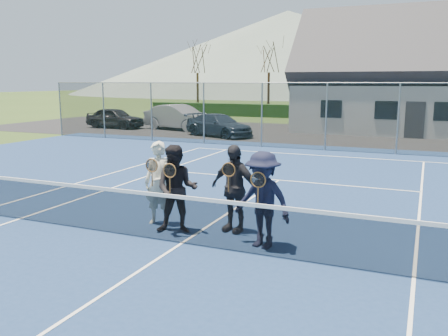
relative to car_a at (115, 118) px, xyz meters
The scene contains 19 objects.
ground 15.01m from the car_a, ahead, with size 220.00×220.00×0.00m, color #2C4217.
court_surface 23.74m from the car_a, 51.05° to the right, with size 30.00×30.00×0.02m, color navy.
tarmac_carpark 11.05m from the car_a, ahead, with size 40.00×12.00×0.01m, color black.
hedge_row 20.15m from the car_a, 42.24° to the left, with size 40.00×1.20×1.10m, color black.
hill_west 77.65m from the car_a, 97.50° to the left, with size 110.00×110.00×18.00m, color slate.
car_a is the anchor object (origin of this frame).
car_b 4.51m from the car_a, ahead, with size 1.70×4.86×1.60m, color gray.
car_c 8.44m from the car_a, 11.44° to the right, with size 1.76×4.33×1.26m, color #1A2535.
court_markings 23.74m from the car_a, 51.05° to the right, with size 11.03×23.83×0.01m.
tennis_net 23.73m from the car_a, 51.05° to the right, with size 11.68×0.08×1.10m.
perimeter_fence 15.74m from the car_a, 18.38° to the right, with size 30.07×0.07×3.02m.
clubhouse 19.99m from the car_a, 16.33° to the left, with size 15.60×8.20×7.70m.
tree_a 15.45m from the car_a, 94.25° to the left, with size 3.20×3.20×7.77m.
tree_b 16.51m from the car_a, 67.86° to the left, with size 3.20×3.20×7.77m.
tree_c 22.89m from the car_a, 40.68° to the left, with size 3.20×3.20×7.77m.
player_a 22.34m from the car_a, 51.60° to the right, with size 0.69×0.53×1.80m.
player_b 23.02m from the car_a, 50.92° to the right, with size 1.05×0.92×1.80m.
player_c 23.27m from the car_a, 48.14° to the right, with size 1.12×0.64×1.80m.
player_d 24.35m from the car_a, 47.72° to the right, with size 1.30×0.95×1.80m.
Camera 1 is at (4.13, -7.58, 3.06)m, focal length 38.00 mm.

